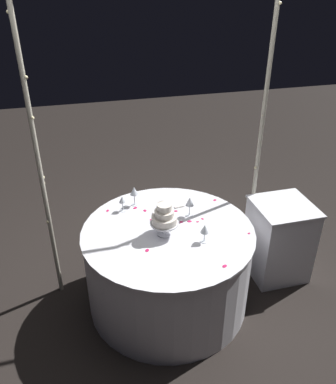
% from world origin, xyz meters
% --- Properties ---
extents(ground_plane, '(12.00, 12.00, 0.00)m').
position_xyz_m(ground_plane, '(0.00, 0.00, 0.00)').
color(ground_plane, black).
extents(decorative_arch, '(1.86, 0.06, 2.42)m').
position_xyz_m(decorative_arch, '(0.00, 0.36, 1.53)').
color(decorative_arch, '#B7B29E').
rests_on(decorative_arch, ground).
extents(main_table, '(1.37, 1.37, 0.74)m').
position_xyz_m(main_table, '(0.00, 0.00, 0.37)').
color(main_table, white).
rests_on(main_table, ground).
extents(side_table, '(0.50, 0.50, 0.74)m').
position_xyz_m(side_table, '(1.07, 0.10, 0.37)').
color(side_table, white).
rests_on(side_table, ground).
extents(tiered_cake, '(0.22, 0.22, 0.27)m').
position_xyz_m(tiered_cake, '(-0.04, -0.04, 0.89)').
color(tiered_cake, silver).
rests_on(tiered_cake, main_table).
extents(wine_glass_0, '(0.06, 0.06, 0.15)m').
position_xyz_m(wine_glass_0, '(0.23, -0.21, 0.85)').
color(wine_glass_0, silver).
rests_on(wine_glass_0, main_table).
extents(wine_glass_1, '(0.06, 0.06, 0.14)m').
position_xyz_m(wine_glass_1, '(-0.30, 0.38, 0.84)').
color(wine_glass_1, silver).
rests_on(wine_glass_1, main_table).
extents(wine_glass_2, '(0.07, 0.07, 0.17)m').
position_xyz_m(wine_glass_2, '(0.23, 0.16, 0.87)').
color(wine_glass_2, silver).
rests_on(wine_glass_2, main_table).
extents(wine_glass_3, '(0.07, 0.07, 0.18)m').
position_xyz_m(wine_glass_3, '(-0.18, 0.44, 0.87)').
color(wine_glass_3, silver).
rests_on(wine_glass_3, main_table).
extents(cake_knife, '(0.29, 0.07, 0.01)m').
position_xyz_m(cake_knife, '(0.10, 0.29, 0.74)').
color(cake_knife, silver).
rests_on(cake_knife, main_table).
extents(rose_petal_0, '(0.04, 0.04, 0.00)m').
position_xyz_m(rose_petal_0, '(-0.42, 0.40, 0.74)').
color(rose_petal_0, '#C61951').
rests_on(rose_petal_0, main_table).
extents(rose_petal_1, '(0.04, 0.03, 0.00)m').
position_xyz_m(rose_petal_1, '(0.52, 0.34, 0.74)').
color(rose_petal_1, '#C61951').
rests_on(rose_petal_1, main_table).
extents(rose_petal_2, '(0.04, 0.05, 0.00)m').
position_xyz_m(rose_petal_2, '(-0.21, -0.21, 0.74)').
color(rose_petal_2, '#C61951').
rests_on(rose_petal_2, main_table).
extents(rose_petal_3, '(0.03, 0.02, 0.00)m').
position_xyz_m(rose_petal_3, '(0.26, 0.05, 0.74)').
color(rose_petal_3, '#C61951').
rests_on(rose_petal_3, main_table).
extents(rose_petal_4, '(0.04, 0.03, 0.00)m').
position_xyz_m(rose_petal_4, '(-0.10, 0.18, 0.74)').
color(rose_petal_4, '#C61951').
rests_on(rose_petal_4, main_table).
extents(rose_petal_5, '(0.03, 0.04, 0.00)m').
position_xyz_m(rose_petal_5, '(-0.12, 0.32, 0.74)').
color(rose_petal_5, '#C61951').
rests_on(rose_petal_5, main_table).
extents(rose_petal_6, '(0.05, 0.05, 0.00)m').
position_xyz_m(rose_petal_6, '(-0.03, 0.23, 0.74)').
color(rose_petal_6, '#C61951').
rests_on(rose_petal_6, main_table).
extents(rose_petal_7, '(0.05, 0.04, 0.00)m').
position_xyz_m(rose_petal_7, '(0.27, -0.51, 0.74)').
color(rose_petal_7, '#C61951').
rests_on(rose_petal_7, main_table).
extents(rose_petal_8, '(0.03, 0.03, 0.00)m').
position_xyz_m(rose_petal_8, '(0.19, 0.07, 0.74)').
color(rose_petal_8, '#C61951').
rests_on(rose_petal_8, main_table).
extents(rose_petal_9, '(0.03, 0.03, 0.00)m').
position_xyz_m(rose_petal_9, '(0.31, 0.08, 0.74)').
color(rose_petal_9, '#C61951').
rests_on(rose_petal_9, main_table).
extents(rose_petal_10, '(0.04, 0.03, 0.00)m').
position_xyz_m(rose_petal_10, '(0.13, 0.25, 0.74)').
color(rose_petal_10, '#C61951').
rests_on(rose_petal_10, main_table).
extents(rose_petal_11, '(0.05, 0.04, 0.00)m').
position_xyz_m(rose_petal_11, '(-0.19, 0.39, 0.74)').
color(rose_petal_11, '#C61951').
rests_on(rose_petal_11, main_table).
extents(rose_petal_12, '(0.03, 0.03, 0.00)m').
position_xyz_m(rose_petal_12, '(0.60, -0.20, 0.74)').
color(rose_petal_12, '#C61951').
rests_on(rose_petal_12, main_table).
extents(rose_petal_13, '(0.04, 0.03, 0.00)m').
position_xyz_m(rose_petal_13, '(0.13, 0.08, 0.74)').
color(rose_petal_13, '#C61951').
rests_on(rose_petal_13, main_table).
extents(rose_petal_14, '(0.04, 0.04, 0.00)m').
position_xyz_m(rose_petal_14, '(0.21, 0.08, 0.74)').
color(rose_petal_14, '#C61951').
rests_on(rose_petal_14, main_table).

